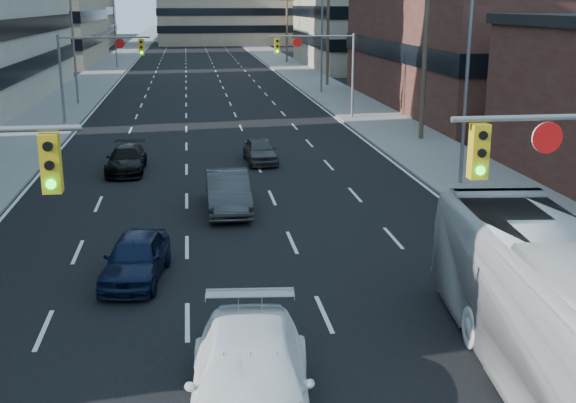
% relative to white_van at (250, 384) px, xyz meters
% --- Properties ---
extents(road_surface, '(18.00, 300.00, 0.02)m').
position_rel_white_van_xyz_m(road_surface, '(0.57, 122.85, -0.85)').
color(road_surface, black).
rests_on(road_surface, ground).
extents(sidewalk_left, '(5.00, 300.00, 0.15)m').
position_rel_white_van_xyz_m(sidewalk_left, '(-10.93, 122.85, -0.79)').
color(sidewalk_left, slate).
rests_on(sidewalk_left, ground).
extents(sidewalk_right, '(5.00, 300.00, 0.15)m').
position_rel_white_van_xyz_m(sidewalk_right, '(12.07, 122.85, -0.79)').
color(sidewalk_right, slate).
rests_on(sidewalk_right, ground).
extents(office_left_far, '(20.00, 30.00, 16.00)m').
position_rel_white_van_xyz_m(office_left_far, '(-23.43, 92.85, 7.14)').
color(office_left_far, gray).
rests_on(office_left_far, ground).
extents(storefront_right_mid, '(20.00, 30.00, 9.00)m').
position_rel_white_van_xyz_m(storefront_right_mid, '(24.57, 42.85, 3.64)').
color(storefront_right_mid, '#472119').
rests_on(storefront_right_mid, ground).
extents(office_right_far, '(22.00, 28.00, 14.00)m').
position_rel_white_van_xyz_m(office_right_far, '(25.57, 80.85, 6.14)').
color(office_right_far, gray).
rests_on(office_right_far, ground).
extents(bg_block_right, '(22.00, 22.00, 12.00)m').
position_rel_white_van_xyz_m(bg_block_right, '(32.57, 122.85, 5.14)').
color(bg_block_right, gray).
rests_on(bg_block_right, ground).
extents(signal_far_left, '(6.09, 0.33, 6.00)m').
position_rel_white_van_xyz_m(signal_far_left, '(-7.11, 37.85, 3.44)').
color(signal_far_left, slate).
rests_on(signal_far_left, ground).
extents(signal_far_right, '(6.09, 0.33, 6.00)m').
position_rel_white_van_xyz_m(signal_far_right, '(8.25, 37.85, 3.44)').
color(signal_far_right, slate).
rests_on(signal_far_right, ground).
extents(utility_pole_block, '(2.20, 0.28, 11.00)m').
position_rel_white_van_xyz_m(utility_pole_block, '(12.77, 28.85, 4.92)').
color(utility_pole_block, '#4C3D2D').
rests_on(utility_pole_block, ground).
extents(utility_pole_midblock, '(2.20, 0.28, 11.00)m').
position_rel_white_van_xyz_m(utility_pole_midblock, '(12.77, 58.85, 4.92)').
color(utility_pole_midblock, '#4C3D2D').
rests_on(utility_pole_midblock, ground).
extents(utility_pole_distant, '(2.20, 0.28, 11.00)m').
position_rel_white_van_xyz_m(utility_pole_distant, '(12.77, 88.85, 4.92)').
color(utility_pole_distant, '#4C3D2D').
rests_on(utility_pole_distant, ground).
extents(streetlight_left_mid, '(2.03, 0.22, 9.00)m').
position_rel_white_van_xyz_m(streetlight_left_mid, '(-9.77, 47.85, 4.19)').
color(streetlight_left_mid, slate).
rests_on(streetlight_left_mid, ground).
extents(streetlight_left_far, '(2.03, 0.22, 9.00)m').
position_rel_white_van_xyz_m(streetlight_left_far, '(-9.77, 82.85, 4.19)').
color(streetlight_left_far, slate).
rests_on(streetlight_left_far, ground).
extents(streetlight_right_near, '(2.03, 0.22, 9.00)m').
position_rel_white_van_xyz_m(streetlight_right_near, '(10.91, 17.85, 4.19)').
color(streetlight_right_near, slate).
rests_on(streetlight_right_near, ground).
extents(streetlight_right_far, '(2.03, 0.22, 9.00)m').
position_rel_white_van_xyz_m(streetlight_right_far, '(10.91, 52.85, 4.19)').
color(streetlight_right_far, slate).
rests_on(streetlight_right_far, ground).
extents(white_van, '(2.93, 6.12, 1.72)m').
position_rel_white_van_xyz_m(white_van, '(0.00, 0.00, 0.00)').
color(white_van, white).
rests_on(white_van, ground).
extents(transit_bus, '(3.94, 12.21, 3.34)m').
position_rel_white_van_xyz_m(transit_bus, '(6.57, 0.09, 0.81)').
color(transit_bus, silver).
rests_on(transit_bus, ground).
extents(sedan_blue, '(2.19, 4.27, 1.39)m').
position_rel_white_van_xyz_m(sedan_blue, '(-2.71, 8.09, -0.17)').
color(sedan_blue, black).
rests_on(sedan_blue, ground).
extents(sedan_grey_center, '(1.65, 4.74, 1.56)m').
position_rel_white_van_xyz_m(sedan_grey_center, '(0.42, 15.18, -0.08)').
color(sedan_grey_center, '#333336').
rests_on(sedan_grey_center, ground).
extents(sedan_black_far, '(1.86, 4.42, 1.27)m').
position_rel_white_van_xyz_m(sedan_black_far, '(-4.11, 22.65, -0.22)').
color(sedan_black_far, black).
rests_on(sedan_black_far, ground).
extents(sedan_grey_right, '(1.69, 3.87, 1.30)m').
position_rel_white_van_xyz_m(sedan_grey_right, '(2.57, 24.00, -0.21)').
color(sedan_grey_right, '#38383A').
rests_on(sedan_grey_right, ground).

